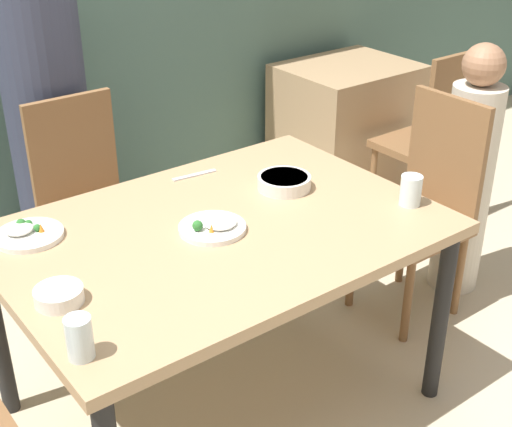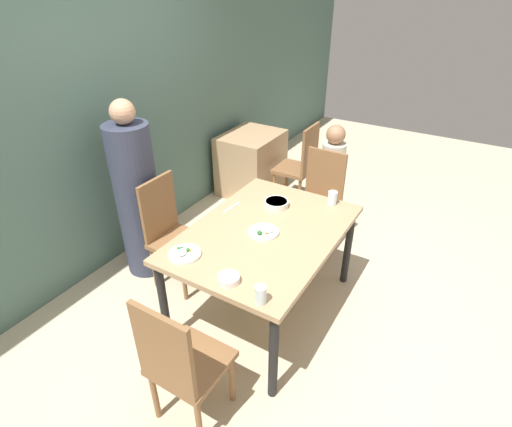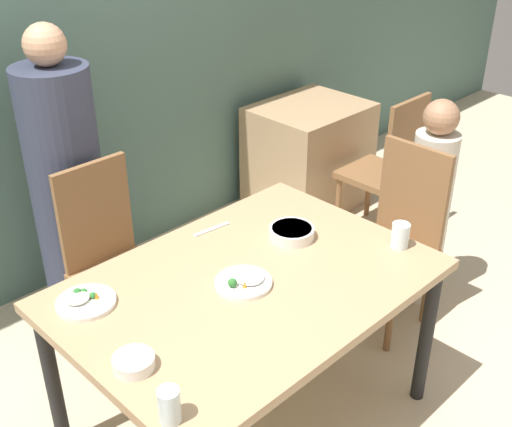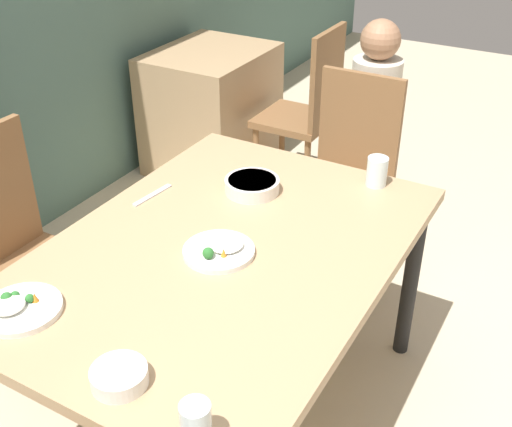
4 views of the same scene
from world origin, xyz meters
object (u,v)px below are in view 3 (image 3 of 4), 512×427
(chair_child_spot, at_px, (397,235))
(person_adult, at_px, (69,195))
(glass_water_tall, at_px, (400,235))
(chair_adult_spot, at_px, (112,257))
(plate_rice_adult, at_px, (84,301))
(person_child, at_px, (428,209))
(bowl_curry, at_px, (292,232))

(chair_child_spot, distance_m, person_adult, 1.66)
(glass_water_tall, bearing_deg, chair_adult_spot, 122.48)
(chair_adult_spot, distance_m, plate_rice_adult, 0.74)
(person_child, relative_size, plate_rice_adult, 5.28)
(chair_child_spot, bearing_deg, plate_rice_adult, -100.84)
(plate_rice_adult, xyz_separation_m, glass_water_tall, (1.15, -0.58, 0.04))
(person_child, height_order, bowl_curry, person_child)
(person_adult, bearing_deg, person_child, -39.74)
(chair_adult_spot, height_order, person_child, person_child)
(person_adult, bearing_deg, chair_child_spot, -45.92)
(person_adult, bearing_deg, bowl_curry, -67.89)
(plate_rice_adult, distance_m, glass_water_tall, 1.29)
(plate_rice_adult, relative_size, glass_water_tall, 2.01)
(chair_adult_spot, height_order, chair_child_spot, same)
(chair_adult_spot, distance_m, chair_child_spot, 1.42)
(chair_child_spot, bearing_deg, person_adult, -135.92)
(person_adult, xyz_separation_m, person_child, (1.42, -1.18, -0.17))
(glass_water_tall, bearing_deg, person_child, 21.22)
(chair_adult_spot, distance_m, person_child, 1.65)
(plate_rice_adult, bearing_deg, chair_adult_spot, 50.41)
(person_adult, relative_size, person_child, 1.35)
(bowl_curry, xyz_separation_m, plate_rice_adult, (-0.89, 0.21, -0.01))
(chair_child_spot, relative_size, person_adult, 0.62)
(glass_water_tall, bearing_deg, plate_rice_adult, 153.27)
(person_child, distance_m, glass_water_tall, 0.81)
(chair_child_spot, distance_m, person_child, 0.28)
(chair_adult_spot, relative_size, person_adult, 0.62)
(chair_child_spot, xyz_separation_m, person_adult, (-1.15, 1.18, 0.21))
(chair_child_spot, height_order, person_child, person_child)
(chair_child_spot, xyz_separation_m, glass_water_tall, (-0.44, -0.28, 0.30))
(chair_adult_spot, height_order, bowl_curry, chair_adult_spot)
(bowl_curry, relative_size, glass_water_tall, 1.81)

